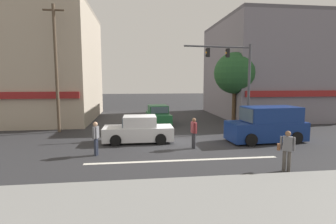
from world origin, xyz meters
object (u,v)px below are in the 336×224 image
at_px(utility_pole_near_left, 56,68).
at_px(sedan_parked_curbside, 158,115).
at_px(sedan_waiting_far, 139,130).
at_px(pedestrian_mid_crossing, 194,131).
at_px(traffic_light_mast, 237,73).
at_px(van_crossing_leftbound, 267,125).
at_px(pedestrian_far_side, 96,136).
at_px(pedestrian_foreground_with_bag, 287,148).
at_px(street_tree, 235,73).

bearing_deg(utility_pole_near_left, sedan_parked_curbside, 20.96).
relative_size(sedan_waiting_far, pedestrian_mid_crossing, 2.46).
distance_m(traffic_light_mast, van_crossing_leftbound, 4.47).
bearing_deg(sedan_waiting_far, traffic_light_mast, 17.72).
height_order(traffic_light_mast, pedestrian_far_side, traffic_light_mast).
relative_size(pedestrian_foreground_with_bag, pedestrian_mid_crossing, 1.00).
bearing_deg(sedan_parked_curbside, van_crossing_leftbound, -51.46).
distance_m(utility_pole_near_left, pedestrian_far_side, 8.13).
bearing_deg(utility_pole_near_left, sedan_waiting_far, -34.17).
xyz_separation_m(sedan_waiting_far, sedan_parked_curbside, (1.77, 6.62, 0.00)).
distance_m(sedan_parked_curbside, pedestrian_far_side, 10.00).
bearing_deg(pedestrian_mid_crossing, utility_pole_near_left, 146.29).
height_order(street_tree, pedestrian_far_side, street_tree).
bearing_deg(sedan_waiting_far, utility_pole_near_left, 145.83).
bearing_deg(sedan_waiting_far, pedestrian_far_side, -129.14).
relative_size(street_tree, pedestrian_mid_crossing, 3.62).
height_order(traffic_light_mast, sedan_waiting_far, traffic_light_mast).
bearing_deg(sedan_parked_curbside, pedestrian_mid_crossing, -82.15).
xyz_separation_m(traffic_light_mast, sedan_parked_curbside, (-5.12, 4.42, -3.46)).
relative_size(street_tree, sedan_waiting_far, 1.47).
bearing_deg(street_tree, pedestrian_foreground_with_bag, -101.33).
xyz_separation_m(van_crossing_leftbound, pedestrian_far_side, (-9.82, -1.76, -0.06)).
bearing_deg(pedestrian_far_side, street_tree, 39.33).
relative_size(street_tree, sedan_parked_curbside, 1.44).
bearing_deg(pedestrian_foreground_with_bag, pedestrian_far_side, 157.32).
xyz_separation_m(sedan_waiting_far, pedestrian_far_side, (-2.11, -2.60, 0.24)).
relative_size(utility_pole_near_left, pedestrian_far_side, 5.29).
relative_size(street_tree, pedestrian_foreground_with_bag, 3.62).
height_order(street_tree, sedan_parked_curbside, street_tree).
distance_m(street_tree, sedan_waiting_far, 10.68).
height_order(street_tree, utility_pole_near_left, utility_pole_near_left).
bearing_deg(pedestrian_far_side, van_crossing_leftbound, 10.16).
height_order(utility_pole_near_left, sedan_parked_curbside, utility_pole_near_left).
bearing_deg(pedestrian_mid_crossing, pedestrian_foreground_with_bag, -54.28).
bearing_deg(street_tree, utility_pole_near_left, -171.54).
bearing_deg(traffic_light_mast, pedestrian_foreground_with_bag, -97.41).
bearing_deg(sedan_parked_curbside, sedan_waiting_far, -104.95).
relative_size(van_crossing_leftbound, pedestrian_mid_crossing, 2.81).
distance_m(utility_pole_near_left, sedan_parked_curbside, 8.77).
height_order(street_tree, sedan_waiting_far, street_tree).
height_order(utility_pole_near_left, pedestrian_far_side, utility_pole_near_left).
bearing_deg(sedan_waiting_far, sedan_parked_curbside, 75.05).
distance_m(utility_pole_near_left, van_crossing_leftbound, 14.53).
xyz_separation_m(utility_pole_near_left, sedan_waiting_far, (5.59, -3.80, -3.86)).
bearing_deg(traffic_light_mast, sedan_parked_curbside, 139.23).
bearing_deg(van_crossing_leftbound, pedestrian_mid_crossing, -167.46).
distance_m(traffic_light_mast, pedestrian_far_side, 10.70).
bearing_deg(van_crossing_leftbound, street_tree, 85.86).
bearing_deg(utility_pole_near_left, van_crossing_leftbound, -19.21).
bearing_deg(utility_pole_near_left, street_tree, 8.46).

